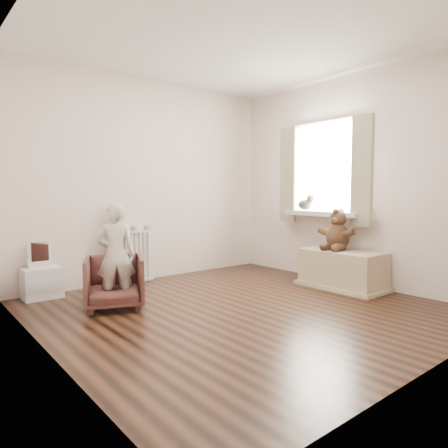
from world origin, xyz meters
TOP-DOWN VIEW (x-y plane):
  - floor at (0.00, 0.00)m, footprint 3.60×3.60m
  - ceiling at (0.00, 0.00)m, footprint 3.60×3.60m
  - back_wall at (0.00, 1.80)m, footprint 3.60×0.02m
  - front_wall at (0.00, -1.80)m, footprint 3.60×0.02m
  - left_wall at (-1.80, 0.00)m, footprint 0.02×3.60m
  - right_wall at (1.80, 0.00)m, footprint 0.02×3.60m
  - window at (1.76, 0.30)m, footprint 0.03×0.90m
  - window_sill at (1.67, 0.30)m, footprint 0.22×1.10m
  - curtain_left at (1.65, -0.27)m, footprint 0.06×0.26m
  - curtain_right at (1.65, 0.87)m, footprint 0.06×0.26m
  - radiator at (-0.38, 1.68)m, footprint 0.63×0.12m
  - paper_doll at (-0.52, 1.68)m, footprint 0.19×0.02m
  - tin_a at (-0.30, 1.68)m, footprint 0.09×0.09m
  - tin_b at (-0.11, 1.68)m, footprint 0.10×0.10m
  - toy_vanity at (-1.41, 1.65)m, footprint 0.39×0.28m
  - armchair at (-0.96, 0.81)m, footprint 0.73×0.74m
  - child at (-0.96, 0.76)m, footprint 0.44×0.37m
  - toy_bench at (1.52, -0.12)m, footprint 0.50×0.95m
  - teddy_bear at (1.54, -0.03)m, footprint 0.43×0.35m
  - plush_cat at (1.66, 0.57)m, footprint 0.21×0.29m

SIDE VIEW (x-z plane):
  - floor at x=0.00m, z-range -0.01..0.01m
  - toy_bench at x=1.52m, z-range -0.02..0.42m
  - armchair at x=-0.96m, z-range 0.00..0.52m
  - toy_vanity at x=-1.41m, z-range -0.03..0.58m
  - radiator at x=-0.38m, z-range 0.06..0.72m
  - child at x=-0.96m, z-range 0.02..1.04m
  - teddy_bear at x=1.54m, z-range 0.42..0.92m
  - tin_a at x=-0.30m, z-range 0.66..0.72m
  - tin_b at x=-0.11m, z-range 0.66..0.72m
  - paper_doll at x=-0.52m, z-range 0.66..0.97m
  - window_sill at x=1.67m, z-range 0.84..0.90m
  - plush_cat at x=1.66m, z-range 0.89..1.11m
  - back_wall at x=0.00m, z-range 0.00..2.60m
  - front_wall at x=0.00m, z-range 0.00..2.60m
  - left_wall at x=-1.80m, z-range 0.00..2.60m
  - right_wall at x=1.80m, z-range 0.00..2.60m
  - curtain_left at x=1.65m, z-range 0.74..2.04m
  - curtain_right at x=1.65m, z-range 0.74..2.04m
  - window at x=1.76m, z-range 0.90..2.00m
  - ceiling at x=0.00m, z-range 2.60..2.60m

